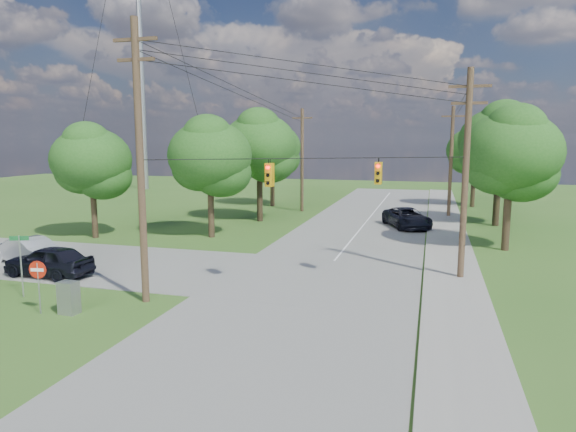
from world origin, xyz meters
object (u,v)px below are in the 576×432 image
(control_cabinet, at_px, (69,298))
(car_main_north, at_px, (407,218))
(car_cross_dark, at_px, (49,261))
(pole_north_w, at_px, (302,159))
(pole_ne, at_px, (466,172))
(car_cross_silver, at_px, (25,250))
(pole_sw, at_px, (140,159))
(pole_north_e, at_px, (451,161))
(do_not_enter_sign, at_px, (38,275))

(control_cabinet, bearing_deg, car_main_north, 66.97)
(car_cross_dark, distance_m, control_cabinet, 6.68)
(car_main_north, height_order, control_cabinet, car_main_north)
(car_main_north, bearing_deg, pole_north_w, 122.24)
(pole_ne, relative_size, car_cross_silver, 2.26)
(car_cross_dark, bearing_deg, car_main_north, 143.11)
(pole_ne, xyz_separation_m, car_cross_dark, (-20.51, -5.30, -4.63))
(pole_north_w, relative_size, car_main_north, 1.77)
(pole_sw, xyz_separation_m, car_cross_silver, (-10.44, 4.36, -5.43))
(pole_ne, relative_size, car_main_north, 1.86)
(pole_north_e, distance_m, do_not_enter_sign, 36.48)
(pole_north_w, bearing_deg, pole_sw, -89.23)
(pole_north_w, xyz_separation_m, car_main_north, (10.50, -7.07, -4.32))
(pole_north_w, height_order, do_not_enter_sign, pole_north_w)
(pole_sw, xyz_separation_m, do_not_enter_sign, (-3.29, -2.60, -4.60))
(control_cabinet, bearing_deg, car_cross_silver, 144.54)
(pole_north_e, relative_size, car_main_north, 1.77)
(pole_ne, xyz_separation_m, do_not_enter_sign, (-16.79, -10.20, -3.84))
(control_cabinet, relative_size, do_not_enter_sign, 0.61)
(car_main_north, xyz_separation_m, do_not_enter_sign, (-13.39, -25.13, 0.81))
(pole_ne, distance_m, control_cabinet, 19.12)
(car_main_north, bearing_deg, pole_north_e, 40.52)
(pole_north_w, xyz_separation_m, control_cabinet, (-1.75, -31.88, -4.45))
(control_cabinet, bearing_deg, do_not_enter_sign, -161.03)
(pole_ne, bearing_deg, pole_north_e, 90.00)
(pole_north_e, distance_m, pole_north_w, 13.90)
(pole_north_e, relative_size, car_cross_dark, 2.11)
(pole_north_w, relative_size, do_not_enter_sign, 4.52)
(pole_north_w, bearing_deg, control_cabinet, -93.14)
(pole_ne, relative_size, pole_north_w, 1.05)
(car_cross_silver, bearing_deg, do_not_enter_sign, 64.42)
(pole_north_e, bearing_deg, control_cabinet, -116.15)
(pole_sw, bearing_deg, car_main_north, 65.85)
(pole_ne, xyz_separation_m, pole_north_e, (-0.00, 22.00, -0.34))
(pole_ne, relative_size, car_cross_dark, 2.21)
(do_not_enter_sign, bearing_deg, car_cross_dark, 117.60)
(pole_sw, xyz_separation_m, control_cabinet, (-2.15, -2.28, -5.55))
(pole_sw, height_order, car_main_north, pole_sw)
(car_cross_silver, bearing_deg, pole_north_e, 155.19)
(pole_sw, bearing_deg, pole_ne, 29.38)
(car_cross_silver, xyz_separation_m, car_main_north, (20.54, 18.17, 0.02))
(control_cabinet, bearing_deg, pole_ne, 35.51)
(pole_north_e, xyz_separation_m, do_not_enter_sign, (-16.79, -32.20, -3.51))
(pole_north_e, distance_m, car_cross_silver, 35.05)
(pole_north_w, bearing_deg, pole_north_e, 0.00)
(car_cross_silver, bearing_deg, car_cross_dark, 77.61)
(pole_north_w, bearing_deg, car_main_north, -33.96)
(pole_ne, height_order, car_main_north, pole_ne)
(pole_north_w, distance_m, car_main_north, 13.37)
(pole_north_e, distance_m, car_cross_dark, 34.42)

